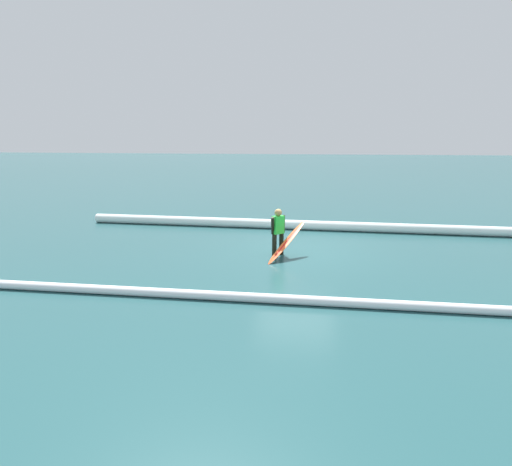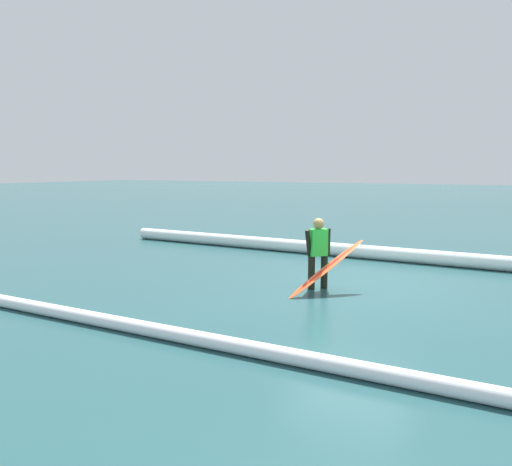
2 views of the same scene
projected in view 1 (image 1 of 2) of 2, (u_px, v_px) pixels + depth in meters
name	position (u px, v px, depth m)	size (l,w,h in m)	color
ground_plane	(297.00, 251.00, 13.54)	(145.81, 145.81, 0.00)	#234D50
surfer	(278.00, 230.00, 12.94)	(0.39, 0.48, 1.42)	black
surfboard	(287.00, 242.00, 12.69)	(1.14, 1.63, 1.01)	#E55926
wave_crest_foreground	(349.00, 227.00, 16.33)	(0.36, 0.36, 20.63)	white
wave_crest_midground	(227.00, 296.00, 9.46)	(0.21, 0.21, 23.57)	white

